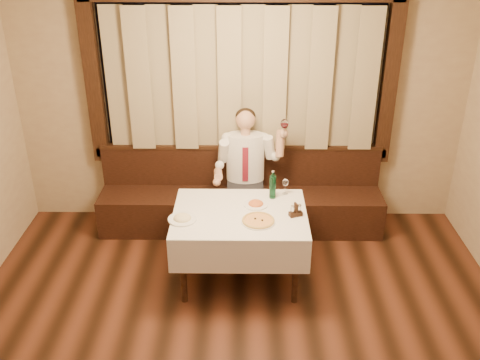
{
  "coord_description": "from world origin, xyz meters",
  "views": [
    {
      "loc": [
        0.05,
        -2.69,
        3.29
      ],
      "look_at": [
        0.0,
        1.9,
        1.0
      ],
      "focal_mm": 40.0,
      "sensor_mm": 36.0,
      "label": 1
    }
  ],
  "objects_px": {
    "dining_table": "(240,222)",
    "green_bottle": "(273,186)",
    "pasta_cream": "(182,216)",
    "seated_man": "(246,164)",
    "banquette": "(241,202)",
    "pasta_red": "(256,202)",
    "pizza": "(258,221)",
    "cruet_caddy": "(296,211)"
  },
  "relations": [
    {
      "from": "dining_table",
      "to": "green_bottle",
      "type": "xyz_separation_m",
      "value": [
        0.32,
        0.3,
        0.23
      ]
    },
    {
      "from": "pasta_cream",
      "to": "seated_man",
      "type": "distance_m",
      "value": 1.23
    },
    {
      "from": "banquette",
      "to": "pasta_red",
      "type": "bearing_deg",
      "value": -80.09
    },
    {
      "from": "green_bottle",
      "to": "seated_man",
      "type": "relative_size",
      "value": 0.21
    },
    {
      "from": "banquette",
      "to": "pasta_red",
      "type": "height_order",
      "value": "banquette"
    },
    {
      "from": "seated_man",
      "to": "pizza",
      "type": "bearing_deg",
      "value": -84.16
    },
    {
      "from": "pizza",
      "to": "green_bottle",
      "type": "height_order",
      "value": "green_bottle"
    },
    {
      "from": "cruet_caddy",
      "to": "banquette",
      "type": "bearing_deg",
      "value": 95.4
    },
    {
      "from": "pizza",
      "to": "pasta_red",
      "type": "relative_size",
      "value": 1.33
    },
    {
      "from": "pasta_cream",
      "to": "cruet_caddy",
      "type": "height_order",
      "value": "cruet_caddy"
    },
    {
      "from": "seated_man",
      "to": "cruet_caddy",
      "type": "bearing_deg",
      "value": -64.84
    },
    {
      "from": "pasta_cream",
      "to": "cruet_caddy",
      "type": "relative_size",
      "value": 1.97
    },
    {
      "from": "green_bottle",
      "to": "cruet_caddy",
      "type": "xyz_separation_m",
      "value": [
        0.2,
        -0.35,
        -0.08
      ]
    },
    {
      "from": "dining_table",
      "to": "seated_man",
      "type": "bearing_deg",
      "value": 86.44
    },
    {
      "from": "pasta_red",
      "to": "cruet_caddy",
      "type": "height_order",
      "value": "cruet_caddy"
    },
    {
      "from": "pasta_red",
      "to": "cruet_caddy",
      "type": "distance_m",
      "value": 0.42
    },
    {
      "from": "seated_man",
      "to": "pasta_cream",
      "type": "bearing_deg",
      "value": -118.64
    },
    {
      "from": "seated_man",
      "to": "pasta_red",
      "type": "bearing_deg",
      "value": -83.1
    },
    {
      "from": "banquette",
      "to": "pizza",
      "type": "bearing_deg",
      "value": -81.86
    },
    {
      "from": "banquette",
      "to": "dining_table",
      "type": "xyz_separation_m",
      "value": [
        0.0,
        -1.02,
        0.34
      ]
    },
    {
      "from": "pizza",
      "to": "pasta_red",
      "type": "distance_m",
      "value": 0.32
    },
    {
      "from": "green_bottle",
      "to": "seated_man",
      "type": "distance_m",
      "value": 0.69
    },
    {
      "from": "pizza",
      "to": "cruet_caddy",
      "type": "bearing_deg",
      "value": 18.17
    },
    {
      "from": "banquette",
      "to": "cruet_caddy",
      "type": "xyz_separation_m",
      "value": [
        0.52,
        -1.08,
        0.49
      ]
    },
    {
      "from": "banquette",
      "to": "dining_table",
      "type": "distance_m",
      "value": 1.08
    },
    {
      "from": "dining_table",
      "to": "pizza",
      "type": "distance_m",
      "value": 0.27
    },
    {
      "from": "dining_table",
      "to": "pasta_red",
      "type": "distance_m",
      "value": 0.25
    },
    {
      "from": "dining_table",
      "to": "green_bottle",
      "type": "distance_m",
      "value": 0.5
    },
    {
      "from": "green_bottle",
      "to": "cruet_caddy",
      "type": "distance_m",
      "value": 0.42
    },
    {
      "from": "green_bottle",
      "to": "pasta_red",
      "type": "bearing_deg",
      "value": -137.49
    },
    {
      "from": "seated_man",
      "to": "banquette",
      "type": "bearing_deg",
      "value": 122.86
    },
    {
      "from": "pasta_red",
      "to": "green_bottle",
      "type": "xyz_separation_m",
      "value": [
        0.17,
        0.15,
        0.09
      ]
    },
    {
      "from": "green_bottle",
      "to": "pasta_cream",
      "type": "bearing_deg",
      "value": -152.67
    },
    {
      "from": "pasta_cream",
      "to": "seated_man",
      "type": "height_order",
      "value": "seated_man"
    },
    {
      "from": "pizza",
      "to": "green_bottle",
      "type": "xyz_separation_m",
      "value": [
        0.15,
        0.47,
        0.11
      ]
    },
    {
      "from": "pizza",
      "to": "cruet_caddy",
      "type": "relative_size",
      "value": 2.32
    },
    {
      "from": "pasta_red",
      "to": "seated_man",
      "type": "bearing_deg",
      "value": 96.9
    },
    {
      "from": "dining_table",
      "to": "pasta_cream",
      "type": "bearing_deg",
      "value": -164.89
    },
    {
      "from": "pasta_cream",
      "to": "green_bottle",
      "type": "bearing_deg",
      "value": 27.33
    },
    {
      "from": "pasta_cream",
      "to": "cruet_caddy",
      "type": "distance_m",
      "value": 1.06
    },
    {
      "from": "dining_table",
      "to": "seated_man",
      "type": "xyz_separation_m",
      "value": [
        0.06,
        0.93,
        0.18
      ]
    },
    {
      "from": "cruet_caddy",
      "to": "seated_man",
      "type": "bearing_deg",
      "value": 94.72
    }
  ]
}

